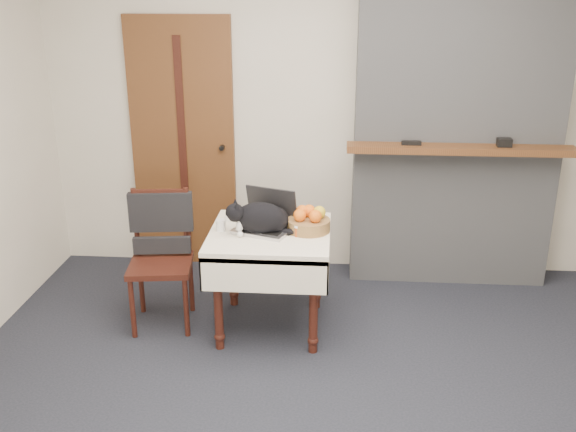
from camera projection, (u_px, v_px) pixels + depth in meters
name	position (u px, v px, depth m)	size (l,w,h in m)	color
ground	(327.00, 414.00, 3.51)	(4.50, 4.50, 0.00)	black
room_shell	(336.00, 76.00, 3.33)	(4.52, 4.01, 2.61)	beige
door	(183.00, 145.00, 5.10)	(0.82, 0.10, 2.00)	brown
chimney	(457.00, 115.00, 4.73)	(1.62, 0.48, 2.60)	gray
side_table	(270.00, 247.00, 4.20)	(0.78, 0.78, 0.70)	#38190F
laptop	(266.00, 219.00, 4.18)	(0.43, 0.40, 0.26)	#B7B7BC
cat	(262.00, 218.00, 4.10)	(0.50, 0.28, 0.24)	black
cream_jar	(221.00, 225.00, 4.16)	(0.07, 0.07, 0.07)	white
pill_bottle	(297.00, 231.00, 4.07)	(0.04, 0.04, 0.07)	#B54716
fruit_basket	(309.00, 221.00, 4.16)	(0.28, 0.28, 0.16)	brown
desk_clutter	(302.00, 228.00, 4.21)	(0.14, 0.02, 0.01)	black
chair	(161.00, 239.00, 4.33)	(0.47, 0.46, 0.92)	#38190F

